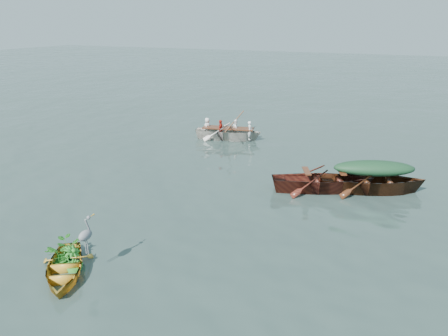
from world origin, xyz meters
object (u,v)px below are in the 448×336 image
Objects in this scene: yellow_dinghy at (65,276)px; open_wooden_boat at (322,191)px; green_tarp_boat at (371,192)px; heron at (86,241)px; rowed_boat at (228,139)px.

yellow_dinghy is 8.86m from open_wooden_boat.
yellow_dinghy is 10.19m from green_tarp_boat.
heron is (-3.85, -7.40, 0.82)m from open_wooden_boat.
open_wooden_boat reaches higher than yellow_dinghy.
heron is (0.41, 0.36, 0.82)m from yellow_dinghy.
yellow_dinghy is at bearing 127.39° from open_wooden_boat.
green_tarp_boat is 1.08× the size of rowed_boat.
green_tarp_boat is at bearing -92.95° from open_wooden_boat.
yellow_dinghy is 0.61× the size of rowed_boat.
rowed_boat is at bearing 62.66° from heron.
heron reaches higher than green_tarp_boat.
rowed_boat is at bearing 60.56° from yellow_dinghy.
open_wooden_boat is at bearing -142.32° from rowed_boat.
green_tarp_boat is at bearing 19.78° from heron.
heron is (1.90, -12.26, 0.82)m from rowed_boat.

